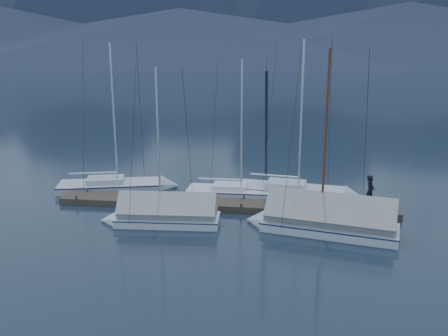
{
  "coord_description": "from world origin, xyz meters",
  "views": [
    {
      "loc": [
        3.57,
        -21.75,
        8.21
      ],
      "look_at": [
        0.0,
        2.0,
        2.2
      ],
      "focal_mm": 38.0,
      "sensor_mm": 36.0,
      "label": 1
    }
  ],
  "objects": [
    {
      "name": "ground",
      "position": [
        0.0,
        0.0,
        0.0
      ],
      "size": [
        1000.0,
        1000.0,
        0.0
      ],
      "primitive_type": "plane",
      "color": "black",
      "rests_on": "ground"
    },
    {
      "name": "dock",
      "position": [
        0.0,
        2.0,
        0.11
      ],
      "size": [
        18.0,
        1.5,
        0.54
      ],
      "color": "#382D23",
      "rests_on": "ground"
    },
    {
      "name": "mooring_posts",
      "position": [
        -0.5,
        2.0,
        0.35
      ],
      "size": [
        15.12,
        1.52,
        0.35
      ],
      "color": "#382D23",
      "rests_on": "ground"
    },
    {
      "name": "sailboat_open_left",
      "position": [
        -6.38,
        4.61,
        0.17
      ],
      "size": [
        7.45,
        3.9,
        9.49
      ],
      "color": "#B8BCC5",
      "rests_on": "ground"
    },
    {
      "name": "sailboat_open_mid",
      "position": [
        1.1,
        4.29,
        0.15
      ],
      "size": [
        6.45,
        2.76,
        8.48
      ],
      "color": "white",
      "rests_on": "ground"
    },
    {
      "name": "sailboat_open_right",
      "position": [
        4.44,
        4.78,
        0.17
      ],
      "size": [
        7.51,
        3.29,
        9.65
      ],
      "color": "silver",
      "rests_on": "ground"
    },
    {
      "name": "sailboat_covered_near",
      "position": [
        4.8,
        -0.57,
        0.46
      ],
      "size": [
        7.38,
        3.58,
        9.22
      ],
      "color": "silver",
      "rests_on": "ground"
    },
    {
      "name": "sailboat_covered_far",
      "position": [
        -2.79,
        -0.78,
        0.4
      ],
      "size": [
        5.96,
        2.48,
        8.19
      ],
      "color": "silver",
      "rests_on": "ground"
    },
    {
      "name": "person",
      "position": [
        7.5,
        2.2,
        1.19
      ],
      "size": [
        0.62,
        0.73,
        1.7
      ],
      "primitive_type": "imported",
      "rotation": [
        0.0,
        0.0,
        1.16
      ],
      "color": "black",
      "rests_on": "dock"
    }
  ]
}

